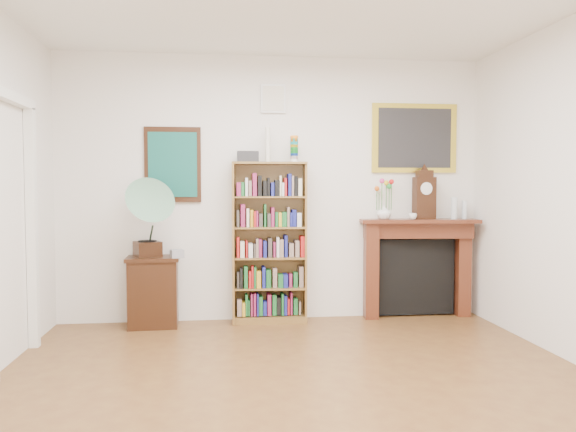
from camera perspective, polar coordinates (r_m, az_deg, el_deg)
The scene contains 15 objects.
room at distance 3.51m, azimuth 2.29°, elevation 2.63°, with size 4.51×5.01×2.81m.
door_casing at distance 4.95m, azimuth -26.27°, elevation 0.84°, with size 0.08×1.02×2.17m.
teal_poster at distance 5.97m, azimuth -11.63°, elevation 5.13°, with size 0.58×0.04×0.78m.
small_picture at distance 6.05m, azimuth -1.52°, elevation 11.83°, with size 0.26×0.04×0.30m.
gilt_painting at distance 6.33m, azimuth 12.72°, elevation 7.72°, with size 0.95×0.04×0.75m.
bookshelf at distance 5.85m, azimuth -1.87°, elevation -1.77°, with size 0.79×0.32×1.93m.
side_cabinet at distance 5.90m, azimuth -13.52°, elevation -7.48°, with size 0.52×0.38×0.71m, color black.
fireplace at distance 6.30m, azimuth 12.95°, elevation -4.34°, with size 1.29×0.42×1.07m.
gramophone at distance 5.73m, azimuth -14.30°, elevation 0.33°, with size 0.68×0.75×0.80m.
cd_stack at distance 5.70m, azimuth -11.22°, elevation -3.77°, with size 0.12×0.12×0.08m, color #ACACB8.
mantel_clock at distance 6.25m, azimuth 13.67°, elevation 2.03°, with size 0.24×0.15×0.53m.
flower_vase at distance 6.11m, azimuth 9.72°, elevation 0.41°, with size 0.15×0.15×0.16m, color white.
teacup at distance 6.11m, azimuth 12.54°, elevation -0.04°, with size 0.09×0.09×0.07m, color silver.
bottle_left at distance 6.33m, azimuth 16.53°, elevation 0.79°, with size 0.07×0.07×0.24m, color silver.
bottle_right at distance 6.42m, azimuth 17.49°, elevation 0.62°, with size 0.06×0.06×0.20m, color silver.
Camera 1 is at (-0.56, -3.47, 1.42)m, focal length 35.00 mm.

